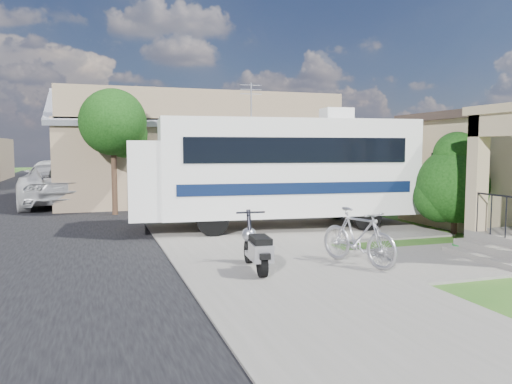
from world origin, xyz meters
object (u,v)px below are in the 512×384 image
object	(u,v)px
shrub	(456,182)
bicycle	(358,240)
scooter	(257,249)
pickup_truck	(55,185)
garden_hose	(460,249)
van	(53,177)
motorhome	(276,168)

from	to	relation	value
shrub	bicycle	world-z (taller)	shrub
scooter	bicycle	size ratio (longest dim) A/B	0.88
shrub	bicycle	size ratio (longest dim) A/B	1.50
pickup_truck	scooter	bearing A→B (deg)	101.82
scooter	garden_hose	xyz separation A→B (m)	(5.18, 0.47, -0.42)
bicycle	van	distance (m)	21.98
bicycle	pickup_truck	size ratio (longest dim) A/B	0.30
pickup_truck	garden_hose	bearing A→B (deg)	119.70
pickup_truck	motorhome	bearing A→B (deg)	121.60
scooter	van	world-z (taller)	van
bicycle	pickup_truck	world-z (taller)	pickup_truck
shrub	van	size ratio (longest dim) A/B	0.48
scooter	bicycle	bearing A→B (deg)	1.57
shrub	garden_hose	size ratio (longest dim) A/B	8.17
motorhome	bicycle	bearing A→B (deg)	-86.34
shrub	van	world-z (taller)	shrub
bicycle	van	bearing A→B (deg)	89.54
motorhome	pickup_truck	bearing A→B (deg)	133.15
motorhome	garden_hose	distance (m)	5.75
van	bicycle	bearing A→B (deg)	-63.54
shrub	van	distance (m)	21.57
bicycle	garden_hose	size ratio (longest dim) A/B	5.43
pickup_truck	van	size ratio (longest dim) A/B	1.05
motorhome	van	world-z (taller)	motorhome
scooter	garden_hose	bearing A→B (deg)	10.54
shrub	pickup_truck	world-z (taller)	shrub
shrub	pickup_truck	bearing A→B (deg)	135.55
van	garden_hose	bearing A→B (deg)	-55.70
shrub	scooter	xyz separation A→B (m)	(-6.84, -2.67, -0.99)
motorhome	bicycle	distance (m)	5.39
pickup_truck	van	world-z (taller)	pickup_truck
pickup_truck	van	distance (m)	6.81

